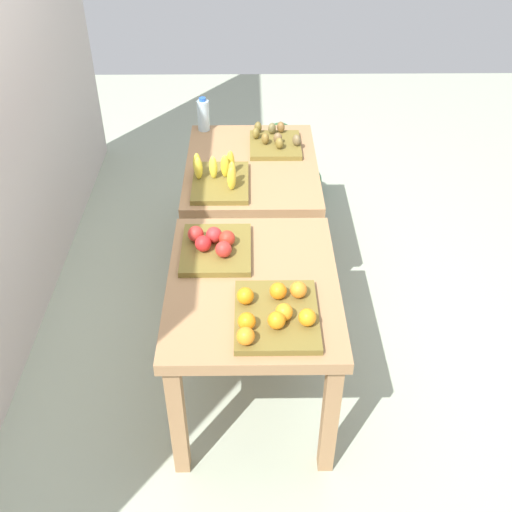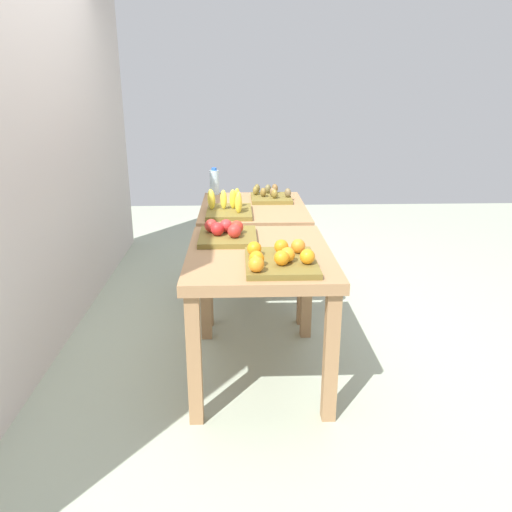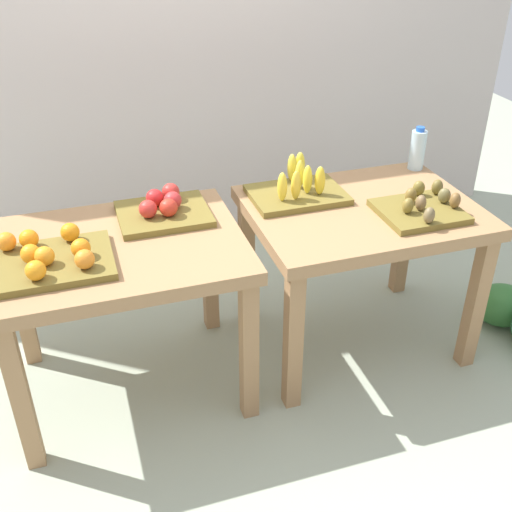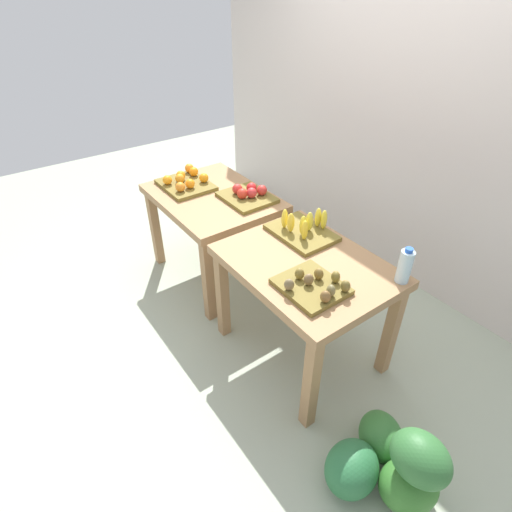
% 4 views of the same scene
% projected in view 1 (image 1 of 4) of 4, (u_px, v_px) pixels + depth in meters
% --- Properties ---
extents(ground_plane, '(8.00, 8.00, 0.00)m').
position_uv_depth(ground_plane, '(253.00, 319.00, 3.76)').
color(ground_plane, '#A2AC95').
extents(display_table_left, '(1.04, 0.80, 0.77)m').
position_uv_depth(display_table_left, '(253.00, 300.00, 2.91)').
color(display_table_left, '#A1764D').
rests_on(display_table_left, ground_plane).
extents(display_table_right, '(1.04, 0.80, 0.77)m').
position_uv_depth(display_table_right, '(252.00, 179.00, 3.80)').
color(display_table_right, '#A1764D').
rests_on(display_table_right, ground_plane).
extents(orange_bin, '(0.45, 0.36, 0.11)m').
position_uv_depth(orange_bin, '(275.00, 313.00, 2.61)').
color(orange_bin, brown).
rests_on(orange_bin, display_table_left).
extents(apple_bin, '(0.40, 0.34, 0.11)m').
position_uv_depth(apple_bin, '(215.00, 246.00, 3.00)').
color(apple_bin, brown).
rests_on(apple_bin, display_table_left).
extents(banana_crate, '(0.44, 0.33, 0.17)m').
position_uv_depth(banana_crate, '(220.00, 178.00, 3.50)').
color(banana_crate, brown).
rests_on(banana_crate, display_table_right).
extents(kiwi_bin, '(0.37, 0.33, 0.10)m').
position_uv_depth(kiwi_bin, '(275.00, 142.00, 3.88)').
color(kiwi_bin, brown).
rests_on(kiwi_bin, display_table_right).
extents(water_bottle, '(0.08, 0.08, 0.22)m').
position_uv_depth(water_bottle, '(203.00, 115.00, 4.02)').
color(water_bottle, silver).
rests_on(water_bottle, display_table_right).
extents(watermelon_pile, '(0.62, 0.64, 0.51)m').
position_uv_depth(watermelon_pile, '(283.00, 169.00, 4.85)').
color(watermelon_pile, '#34702A').
rests_on(watermelon_pile, ground_plane).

